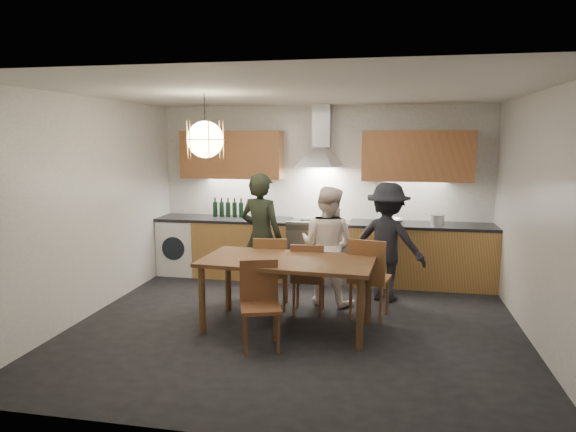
% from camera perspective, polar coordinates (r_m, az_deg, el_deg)
% --- Properties ---
extents(ground, '(5.00, 5.00, 0.00)m').
position_cam_1_polar(ground, '(5.97, 0.91, -12.09)').
color(ground, black).
rests_on(ground, ground).
extents(room_shell, '(5.02, 4.52, 2.61)m').
position_cam_1_polar(room_shell, '(5.60, 0.95, 4.47)').
color(room_shell, white).
rests_on(room_shell, ground).
extents(counter_run, '(5.00, 0.62, 0.90)m').
position_cam_1_polar(counter_run, '(7.69, 3.67, -3.85)').
color(counter_run, tan).
rests_on(counter_run, ground).
extents(range_stove, '(0.90, 0.60, 0.92)m').
position_cam_1_polar(range_stove, '(7.69, 3.49, -3.91)').
color(range_stove, silver).
rests_on(range_stove, ground).
extents(wall_fixtures, '(4.30, 0.54, 1.10)m').
position_cam_1_polar(wall_fixtures, '(7.63, 3.71, 6.84)').
color(wall_fixtures, '#B97847').
rests_on(wall_fixtures, ground).
extents(pendant_lamp, '(0.43, 0.43, 0.70)m').
position_cam_1_polar(pendant_lamp, '(5.75, -9.18, 8.40)').
color(pendant_lamp, black).
rests_on(pendant_lamp, ground).
extents(dining_table, '(1.94, 1.06, 0.79)m').
position_cam_1_polar(dining_table, '(5.69, -0.08, -5.71)').
color(dining_table, brown).
rests_on(dining_table, ground).
extents(chair_back_left, '(0.45, 0.45, 0.91)m').
position_cam_1_polar(chair_back_left, '(6.37, -1.88, -5.81)').
color(chair_back_left, brown).
rests_on(chair_back_left, ground).
extents(chair_back_mid, '(0.41, 0.41, 0.88)m').
position_cam_1_polar(chair_back_mid, '(6.19, 2.24, -6.45)').
color(chair_back_mid, brown).
rests_on(chair_back_mid, ground).
extents(chair_back_right, '(0.52, 0.52, 0.97)m').
position_cam_1_polar(chair_back_right, '(6.06, 8.89, -6.34)').
color(chair_back_right, brown).
rests_on(chair_back_right, ground).
extents(chair_front, '(0.50, 0.50, 0.88)m').
position_cam_1_polar(chair_front, '(5.30, -3.16, -9.07)').
color(chair_front, brown).
rests_on(chair_front, ground).
extents(person_left, '(0.71, 0.58, 1.67)m').
position_cam_1_polar(person_left, '(6.71, -2.99, -2.33)').
color(person_left, black).
rests_on(person_left, ground).
extents(person_mid, '(0.88, 0.77, 1.51)m').
position_cam_1_polar(person_mid, '(6.59, 4.39, -3.26)').
color(person_mid, white).
rests_on(person_mid, ground).
extents(person_right, '(1.13, 0.86, 1.55)m').
position_cam_1_polar(person_right, '(6.80, 10.98, -2.86)').
color(person_right, black).
rests_on(person_right, ground).
extents(mixing_bowl, '(0.34, 0.34, 0.07)m').
position_cam_1_polar(mixing_bowl, '(7.51, 11.67, -0.53)').
color(mixing_bowl, '#BBBBBF').
rests_on(mixing_bowl, counter_run).
extents(stock_pot, '(0.25, 0.25, 0.13)m').
position_cam_1_polar(stock_pot, '(7.56, 16.26, -0.42)').
color(stock_pot, silver).
rests_on(stock_pot, counter_run).
extents(wine_bottles, '(0.49, 0.07, 0.30)m').
position_cam_1_polar(wine_bottles, '(8.00, -6.67, 0.95)').
color(wine_bottles, black).
rests_on(wine_bottles, counter_run).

